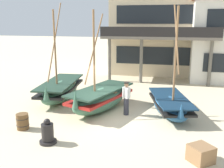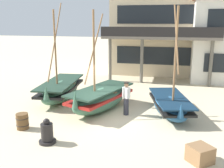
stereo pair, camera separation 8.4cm
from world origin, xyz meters
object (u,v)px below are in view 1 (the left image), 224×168
object	(u,v)px
fishing_boat_near_left	(170,104)
harbor_building_main	(163,15)
fishing_boat_far_right	(100,98)
fishing_boat_centre_large	(60,89)
capstan_winch	(48,133)
wooden_barrel	(23,121)
fisherman_by_hull	(126,99)
cargo_crate	(201,154)

from	to	relation	value
fishing_boat_near_left	harbor_building_main	xyz separation A→B (m)	(-1.09, 11.86, 4.54)
fishing_boat_far_right	fishing_boat_centre_large	bearing A→B (deg)	155.49
harbor_building_main	capstan_winch	bearing A→B (deg)	-101.96
fishing_boat_near_left	fishing_boat_centre_large	size ratio (longest dim) A/B	0.95
fishing_boat_centre_large	fishing_boat_far_right	bearing A→B (deg)	-24.51
capstan_winch	wooden_barrel	bearing A→B (deg)	150.14
capstan_winch	harbor_building_main	world-z (taller)	harbor_building_main
fisherman_by_hull	cargo_crate	xyz separation A→B (m)	(3.24, -3.87, -0.54)
wooden_barrel	harbor_building_main	world-z (taller)	harbor_building_main
fishing_boat_centre_large	wooden_barrel	xyz separation A→B (m)	(0.23, -4.47, -0.27)
fishing_boat_near_left	capstan_winch	xyz separation A→B (m)	(-4.53, -4.36, -0.12)
capstan_winch	cargo_crate	bearing A→B (deg)	-0.95
fishing_boat_near_left	fishing_boat_centre_large	bearing A→B (deg)	170.48
fishing_boat_far_right	harbor_building_main	distance (m)	13.10
fisherman_by_hull	cargo_crate	distance (m)	5.07
fishing_boat_centre_large	fisherman_by_hull	xyz separation A→B (m)	(4.30, -1.66, 0.22)
capstan_winch	cargo_crate	distance (m)	5.62
capstan_winch	cargo_crate	size ratio (longest dim) A/B	1.42
fisherman_by_hull	cargo_crate	size ratio (longest dim) A/B	2.39
harbor_building_main	fisherman_by_hull	bearing A→B (deg)	-94.83
cargo_crate	wooden_barrel	bearing A→B (deg)	171.75
fishing_boat_far_right	wooden_barrel	distance (m)	4.12
fishing_boat_centre_large	capstan_winch	world-z (taller)	fishing_boat_centre_large
wooden_barrel	cargo_crate	bearing A→B (deg)	-8.25
fishing_boat_far_right	wooden_barrel	world-z (taller)	fishing_boat_far_right
fishing_boat_far_right	wooden_barrel	xyz separation A→B (m)	(-2.63, -3.17, -0.30)
fisherman_by_hull	cargo_crate	bearing A→B (deg)	-50.04
cargo_crate	fishing_boat_far_right	bearing A→B (deg)	137.92
fishing_boat_near_left	fisherman_by_hull	world-z (taller)	fishing_boat_near_left
fisherman_by_hull	harbor_building_main	size ratio (longest dim) A/B	0.17
fisherman_by_hull	fishing_boat_centre_large	bearing A→B (deg)	158.84
fishing_boat_near_left	fishing_boat_far_right	world-z (taller)	fishing_boat_near_left
cargo_crate	fisherman_by_hull	bearing A→B (deg)	129.96
fishing_boat_centre_large	harbor_building_main	size ratio (longest dim) A/B	0.55
harbor_building_main	cargo_crate	bearing A→B (deg)	-82.36
fishing_boat_far_right	cargo_crate	xyz separation A→B (m)	(4.68, -4.23, -0.36)
fishing_boat_centre_large	capstan_winch	bearing A→B (deg)	-70.60
fishing_boat_near_left	harbor_building_main	world-z (taller)	harbor_building_main
fishing_boat_centre_large	wooden_barrel	distance (m)	4.48
fishing_boat_near_left	harbor_building_main	size ratio (longest dim) A/B	0.53
fishing_boat_far_right	harbor_building_main	world-z (taller)	harbor_building_main
cargo_crate	harbor_building_main	xyz separation A→B (m)	(-2.19, 16.31, 4.76)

